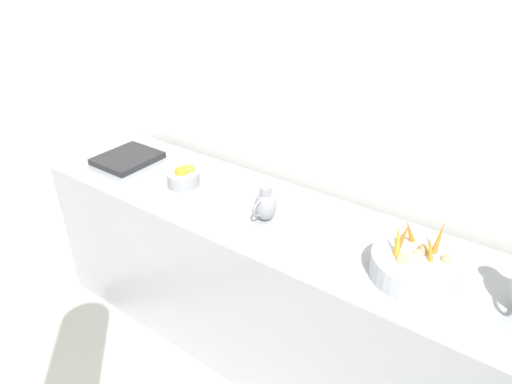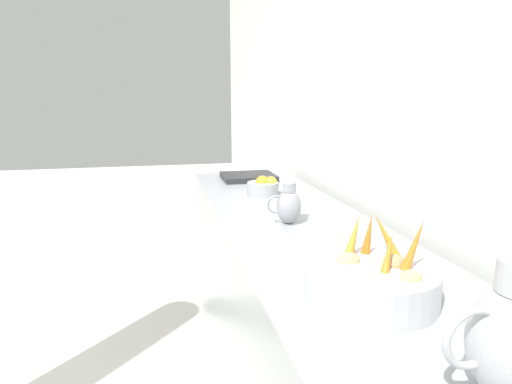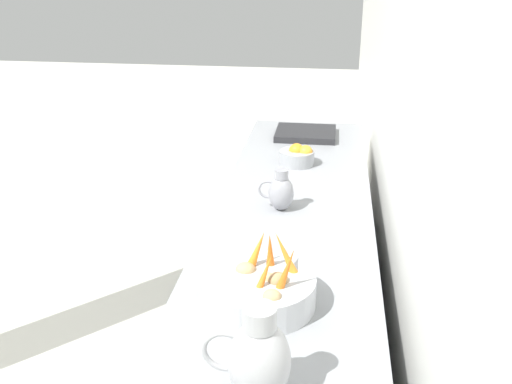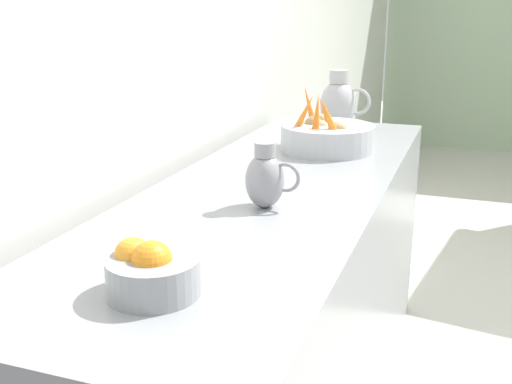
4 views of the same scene
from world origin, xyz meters
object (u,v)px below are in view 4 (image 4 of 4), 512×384
Objects in this scene: orange_bowl at (151,271)px; metal_pitcher_short at (265,178)px; vegetable_colander at (327,136)px; metal_pitcher_tall at (339,103)px.

metal_pitcher_short is at bearing 86.70° from orange_bowl.
metal_pitcher_tall is (-0.05, 0.39, 0.06)m from vegetable_colander.
metal_pitcher_short reaches higher than orange_bowl.
vegetable_colander is 0.40m from metal_pitcher_tall.
metal_pitcher_tall is 1.10m from metal_pitcher_short.
orange_bowl is at bearing -93.30° from metal_pitcher_short.
orange_bowl is at bearing -89.33° from metal_pitcher_tall.
vegetable_colander reaches higher than metal_pitcher_short.
metal_pitcher_short is (0.05, -1.10, -0.04)m from metal_pitcher_tall.
vegetable_colander is 1.35× the size of metal_pitcher_tall.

